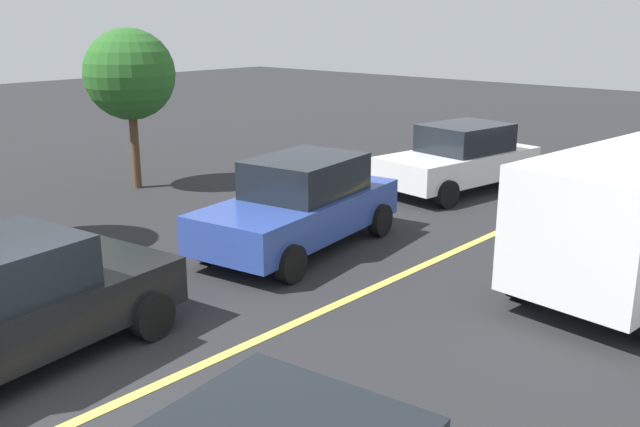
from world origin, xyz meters
TOP-DOWN VIEW (x-y plane):
  - lane_marking_centre at (3.00, 0.00)m, footprint 28.00×0.16m
  - car_black_crossing at (0.28, 1.76)m, footprint 4.41×2.50m
  - car_white_near_curb at (11.84, 2.45)m, footprint 4.46×2.50m
  - car_blue_far_lane at (5.98, 2.28)m, footprint 4.64×2.54m
  - tree_right_verge at (6.64, 8.63)m, footprint 2.21×2.21m

SIDE VIEW (x-z plane):
  - lane_marking_centre at x=3.00m, z-range 0.00..0.01m
  - car_black_crossing at x=0.28m, z-range 0.00..1.61m
  - car_white_near_curb at x=11.84m, z-range 0.00..1.64m
  - car_blue_far_lane at x=5.98m, z-range 0.00..1.69m
  - tree_right_verge at x=6.64m, z-range 0.85..4.78m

